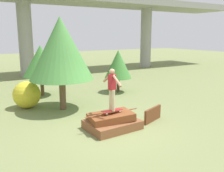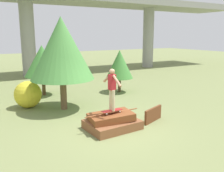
{
  "view_description": "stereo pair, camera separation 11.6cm",
  "coord_description": "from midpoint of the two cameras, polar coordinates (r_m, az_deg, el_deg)",
  "views": [
    {
      "loc": [
        -4.45,
        -7.4,
        3.4
      ],
      "look_at": [
        -0.03,
        -0.03,
        1.6
      ],
      "focal_mm": 40.0,
      "sensor_mm": 36.0,
      "label": 1
    },
    {
      "loc": [
        -4.35,
        -7.46,
        3.4
      ],
      "look_at": [
        -0.03,
        -0.03,
        1.6
      ],
      "focal_mm": 40.0,
      "sensor_mm": 36.0,
      "label": 2
    }
  ],
  "objects": [
    {
      "name": "scrap_pile",
      "position": [
        9.19,
        0.34,
        -8.22
      ],
      "size": [
        2.17,
        1.48,
        0.63
      ],
      "color": "brown",
      "rests_on": "ground_plane"
    },
    {
      "name": "skateboard",
      "position": [
        9.02,
        0.37,
        -5.64
      ],
      "size": [
        0.79,
        0.24,
        0.09
      ],
      "color": "maroon",
      "rests_on": "scrap_pile"
    },
    {
      "name": "tree_mid_back",
      "position": [
        14.69,
        1.96,
        4.98
      ],
      "size": [
        1.6,
        1.6,
        2.5
      ],
      "color": "#4C3823",
      "rests_on": "ground_plane"
    },
    {
      "name": "skater",
      "position": [
        8.79,
        0.38,
        -0.18
      ],
      "size": [
        0.22,
        1.15,
        1.51
      ],
      "color": "#C6B78E",
      "rests_on": "skateboard"
    },
    {
      "name": "tree_behind_right",
      "position": [
        11.32,
        -11.14,
        8.41
      ],
      "size": [
        2.84,
        2.84,
        4.16
      ],
      "color": "brown",
      "rests_on": "ground_plane"
    },
    {
      "name": "bush_yellow_flowering",
      "position": [
        12.31,
        -18.4,
        -1.83
      ],
      "size": [
        1.26,
        1.26,
        1.26
      ],
      "color": "gold",
      "rests_on": "ground_plane"
    },
    {
      "name": "ground_plane",
      "position": [
        9.28,
        0.44,
        -9.69
      ],
      "size": [
        80.0,
        80.0,
        0.0
      ],
      "primitive_type": "plane",
      "color": "olive"
    },
    {
      "name": "highway_overpass",
      "position": [
        21.4,
        -19.02,
        17.63
      ],
      "size": [
        44.0,
        4.69,
        6.6
      ],
      "color": "gray",
      "rests_on": "ground_plane"
    },
    {
      "name": "tree_behind_left",
      "position": [
        14.37,
        -15.42,
        5.55
      ],
      "size": [
        2.0,
        2.0,
        2.82
      ],
      "color": "brown",
      "rests_on": "ground_plane"
    },
    {
      "name": "scrap_plank_loose",
      "position": [
        10.06,
        9.71,
        -6.46
      ],
      "size": [
        1.13,
        0.51,
        0.56
      ],
      "color": "brown",
      "rests_on": "ground_plane"
    }
  ]
}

